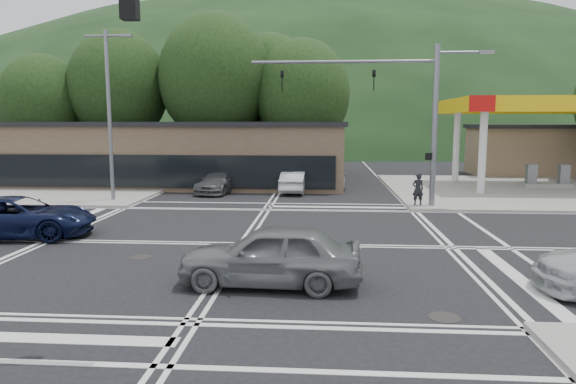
# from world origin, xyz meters

# --- Properties ---
(ground) EXTENTS (120.00, 120.00, 0.00)m
(ground) POSITION_xyz_m (0.00, 0.00, 0.00)
(ground) COLOR black
(ground) RESTS_ON ground
(sidewalk_ne) EXTENTS (16.00, 16.00, 0.15)m
(sidewalk_ne) POSITION_xyz_m (15.00, 15.00, 0.07)
(sidewalk_ne) COLOR gray
(sidewalk_ne) RESTS_ON ground
(sidewalk_nw) EXTENTS (16.00, 16.00, 0.15)m
(sidewalk_nw) POSITION_xyz_m (-15.00, 15.00, 0.07)
(sidewalk_nw) COLOR gray
(sidewalk_nw) RESTS_ON ground
(gas_station_canopy) EXTENTS (12.32, 8.34, 5.75)m
(gas_station_canopy) POSITION_xyz_m (16.99, 15.99, 5.04)
(gas_station_canopy) COLOR silver
(gas_station_canopy) RESTS_ON ground
(convenience_store) EXTENTS (10.00, 6.00, 3.80)m
(convenience_store) POSITION_xyz_m (20.00, 25.00, 1.90)
(convenience_store) COLOR #846B4F
(convenience_store) RESTS_ON ground
(commercial_row) EXTENTS (24.00, 8.00, 4.00)m
(commercial_row) POSITION_xyz_m (-8.00, 17.00, 2.00)
(commercial_row) COLOR brown
(commercial_row) RESTS_ON ground
(hill_north) EXTENTS (252.00, 126.00, 140.00)m
(hill_north) POSITION_xyz_m (0.00, 90.00, 0.00)
(hill_north) COLOR black
(hill_north) RESTS_ON ground
(tree_n_a) EXTENTS (8.00, 8.00, 11.75)m
(tree_n_a) POSITION_xyz_m (-14.00, 24.00, 7.14)
(tree_n_a) COLOR #382619
(tree_n_a) RESTS_ON ground
(tree_n_b) EXTENTS (9.00, 9.00, 12.98)m
(tree_n_b) POSITION_xyz_m (-6.00, 24.00, 7.79)
(tree_n_b) COLOR #382619
(tree_n_b) RESTS_ON ground
(tree_n_c) EXTENTS (7.60, 7.60, 10.87)m
(tree_n_c) POSITION_xyz_m (1.00, 24.00, 6.49)
(tree_n_c) COLOR #382619
(tree_n_c) RESTS_ON ground
(tree_n_d) EXTENTS (6.80, 6.80, 9.76)m
(tree_n_d) POSITION_xyz_m (-20.00, 23.00, 5.84)
(tree_n_d) COLOR #382619
(tree_n_d) RESTS_ON ground
(tree_n_e) EXTENTS (8.40, 8.40, 11.98)m
(tree_n_e) POSITION_xyz_m (-2.00, 28.00, 7.14)
(tree_n_e) COLOR #382619
(tree_n_e) RESTS_ON ground
(streetlight_nw) EXTENTS (2.50, 0.25, 9.00)m
(streetlight_nw) POSITION_xyz_m (-8.44, 9.00, 5.05)
(streetlight_nw) COLOR slate
(streetlight_nw) RESTS_ON ground
(signal_mast_ne) EXTENTS (11.65, 0.30, 8.00)m
(signal_mast_ne) POSITION_xyz_m (6.95, 8.20, 5.07)
(signal_mast_ne) COLOR slate
(signal_mast_ne) RESTS_ON ground
(car_blue_west) EXTENTS (5.82, 3.34, 1.53)m
(car_blue_west) POSITION_xyz_m (-8.57, 0.50, 0.76)
(car_blue_west) COLOR black
(car_blue_west) RESTS_ON ground
(car_grey_center) EXTENTS (4.88, 2.13, 1.64)m
(car_grey_center) POSITION_xyz_m (1.44, -4.50, 0.82)
(car_grey_center) COLOR slate
(car_grey_center) RESTS_ON ground
(car_queue_a) EXTENTS (1.61, 4.14, 1.34)m
(car_queue_a) POSITION_xyz_m (1.00, 13.50, 0.67)
(car_queue_a) COLOR #B1B4B8
(car_queue_a) RESTS_ON ground
(car_queue_b) EXTENTS (1.87, 4.41, 1.49)m
(car_queue_b) POSITION_xyz_m (3.32, 15.91, 0.74)
(car_queue_b) COLOR silver
(car_queue_b) RESTS_ON ground
(car_northbound) EXTENTS (2.50, 4.74, 1.31)m
(car_northbound) POSITION_xyz_m (-3.59, 13.10, 0.65)
(car_northbound) COLOR #535557
(car_northbound) RESTS_ON ground
(pedestrian) EXTENTS (0.63, 0.46, 1.60)m
(pedestrian) POSITION_xyz_m (7.50, 8.22, 0.95)
(pedestrian) COLOR black
(pedestrian) RESTS_ON sidewalk_ne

